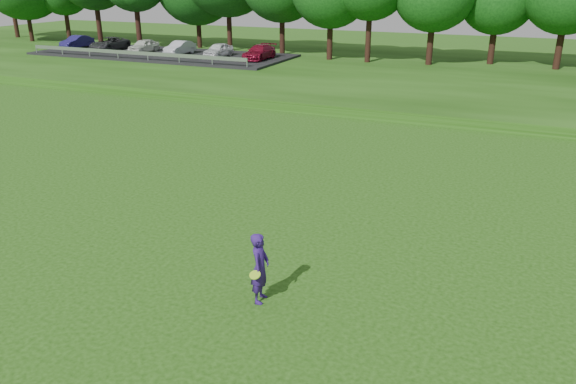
% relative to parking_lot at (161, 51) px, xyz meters
% --- Properties ---
extents(ground, '(140.00, 140.00, 0.00)m').
position_rel_parking_lot_xyz_m(ground, '(23.99, -32.82, -1.06)').
color(ground, '#1A400C').
rests_on(ground, ground).
extents(berm, '(130.00, 30.00, 0.60)m').
position_rel_parking_lot_xyz_m(berm, '(23.99, 1.18, -0.76)').
color(berm, '#1A400C').
rests_on(berm, ground).
extents(walking_path, '(130.00, 1.60, 0.04)m').
position_rel_parking_lot_xyz_m(walking_path, '(23.99, -12.82, -1.04)').
color(walking_path, gray).
rests_on(walking_path, ground).
extents(parking_lot, '(24.00, 9.00, 1.38)m').
position_rel_parking_lot_xyz_m(parking_lot, '(0.00, 0.00, 0.00)').
color(parking_lot, black).
rests_on(parking_lot, berm).
extents(woman, '(0.53, 0.86, 1.81)m').
position_rel_parking_lot_xyz_m(woman, '(26.29, -32.85, -0.15)').
color(woman, navy).
rests_on(woman, ground).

